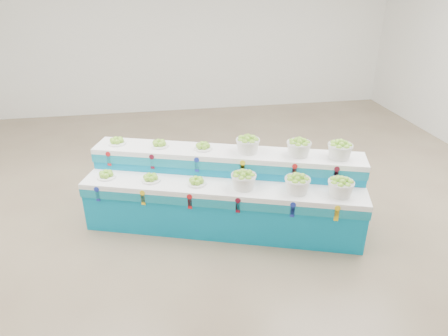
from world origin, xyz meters
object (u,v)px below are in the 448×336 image
at_px(basket_lower_left, 244,180).
at_px(basket_upper_right, 340,149).
at_px(display_stand, 224,192).
at_px(plate_upper_mid, 159,143).

bearing_deg(basket_lower_left, basket_upper_right, 2.26).
distance_m(display_stand, plate_upper_mid, 1.13).
relative_size(display_stand, basket_lower_left, 11.63).
bearing_deg(plate_upper_mid, display_stand, -32.41).
distance_m(plate_upper_mid, basket_upper_right, 2.45).
relative_size(display_stand, plate_upper_mid, 14.99).
relative_size(basket_lower_left, plate_upper_mid, 1.29).
xyz_separation_m(basket_lower_left, basket_upper_right, (1.29, 0.05, 0.30)).
bearing_deg(display_stand, basket_upper_right, 8.79).
height_order(basket_lower_left, basket_upper_right, basket_upper_right).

